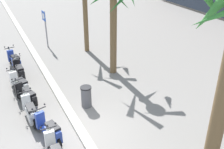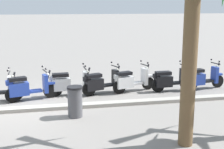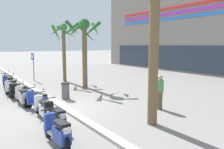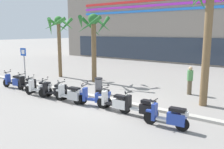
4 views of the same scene
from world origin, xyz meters
name	(u,v)px [view 1 (image 1 of 4)]	position (x,y,z in m)	size (l,w,h in m)	color
ground_plane	(76,137)	(0.00, 0.00, 0.00)	(200.00, 200.00, 0.00)	gray
curb_strip	(82,133)	(0.00, 0.25, 0.06)	(60.00, 0.36, 0.12)	#ADA89E
scooter_blue_gap_after_mid	(15,61)	(-7.00, -1.09, 0.46)	(1.80, 0.66, 1.17)	black
scooter_black_second_in_line	(19,71)	(-5.61, -1.07, 0.44)	(1.74, 0.56, 1.17)	black
scooter_white_far_back	(20,85)	(-4.09, -1.28, 0.45)	(1.79, 0.78, 1.17)	black
scooter_black_tail_end	(26,97)	(-2.90, -1.19, 0.45)	(1.77, 0.83, 1.17)	black
scooter_silver_mid_rear	(30,111)	(-1.69, -1.27, 0.46)	(1.82, 0.56, 1.17)	black
scooter_blue_lead_nearest	(49,130)	(-0.20, -0.90, 0.47)	(1.83, 0.75, 1.17)	black
crossing_sign	(45,25)	(-9.46, 1.33, 1.50)	(0.60, 0.14, 2.40)	#939399
palm_tree_mid_walkway	(113,5)	(-4.19, 3.61, 3.64)	(2.55, 2.55, 4.92)	brown
pedestrian_window_shopping	(218,129)	(2.75, 4.07, 0.88)	(0.34, 0.34, 1.66)	brown
litter_bin	(86,96)	(-1.72, 1.10, 0.48)	(0.48, 0.48, 0.95)	#56565B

